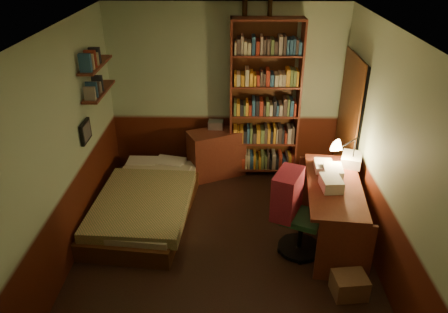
{
  "coord_description": "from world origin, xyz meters",
  "views": [
    {
      "loc": [
        0.08,
        -4.29,
        3.45
      ],
      "look_at": [
        0.0,
        0.25,
        1.1
      ],
      "focal_mm": 35.0,
      "sensor_mm": 36.0,
      "label": 1
    }
  ],
  "objects_px": {
    "bookshelf": "(265,101)",
    "dresser": "(216,153)",
    "bed": "(145,194)",
    "desk_lamp": "(355,147)",
    "cardboard_box_b": "(349,285)",
    "desk": "(331,212)",
    "office_chair": "(302,215)",
    "mini_stereo": "(216,125)"
  },
  "relations": [
    {
      "from": "bookshelf",
      "to": "dresser",
      "type": "bearing_deg",
      "value": -174.55
    },
    {
      "from": "bed",
      "to": "desk_lamp",
      "type": "distance_m",
      "value": 2.79
    },
    {
      "from": "desk_lamp",
      "to": "cardboard_box_b",
      "type": "height_order",
      "value": "desk_lamp"
    },
    {
      "from": "desk_lamp",
      "to": "desk",
      "type": "bearing_deg",
      "value": -132.91
    },
    {
      "from": "office_chair",
      "to": "desk",
      "type": "bearing_deg",
      "value": 52.88
    },
    {
      "from": "bed",
      "to": "bookshelf",
      "type": "height_order",
      "value": "bookshelf"
    },
    {
      "from": "desk",
      "to": "bed",
      "type": "bearing_deg",
      "value": 173.79
    },
    {
      "from": "dresser",
      "to": "desk_lamp",
      "type": "relative_size",
      "value": 1.6
    },
    {
      "from": "bed",
      "to": "desk_lamp",
      "type": "bearing_deg",
      "value": 4.82
    },
    {
      "from": "desk_lamp",
      "to": "cardboard_box_b",
      "type": "bearing_deg",
      "value": -109.56
    },
    {
      "from": "bed",
      "to": "office_chair",
      "type": "bearing_deg",
      "value": -14.12
    },
    {
      "from": "office_chair",
      "to": "cardboard_box_b",
      "type": "bearing_deg",
      "value": -35.7
    },
    {
      "from": "bed",
      "to": "bookshelf",
      "type": "relative_size",
      "value": 0.88
    },
    {
      "from": "bed",
      "to": "desk",
      "type": "bearing_deg",
      "value": -6.24
    },
    {
      "from": "mini_stereo",
      "to": "dresser",
      "type": "bearing_deg",
      "value": -82.4
    },
    {
      "from": "office_chair",
      "to": "dresser",
      "type": "bearing_deg",
      "value": 143.77
    },
    {
      "from": "office_chair",
      "to": "cardboard_box_b",
      "type": "xyz_separation_m",
      "value": [
        0.43,
        -0.72,
        -0.39
      ]
    },
    {
      "from": "mini_stereo",
      "to": "cardboard_box_b",
      "type": "xyz_separation_m",
      "value": [
        1.5,
        -2.69,
        -0.68
      ]
    },
    {
      "from": "cardboard_box_b",
      "to": "bookshelf",
      "type": "bearing_deg",
      "value": 106.23
    },
    {
      "from": "bed",
      "to": "desk",
      "type": "relative_size",
      "value": 1.4
    },
    {
      "from": "dresser",
      "to": "desk_lamp",
      "type": "height_order",
      "value": "desk_lamp"
    },
    {
      "from": "dresser",
      "to": "mini_stereo",
      "type": "bearing_deg",
      "value": 69.36
    },
    {
      "from": "cardboard_box_b",
      "to": "bed",
      "type": "bearing_deg",
      "value": 148.89
    },
    {
      "from": "dresser",
      "to": "bookshelf",
      "type": "xyz_separation_m",
      "value": [
        0.72,
        0.08,
        0.83
      ]
    },
    {
      "from": "bookshelf",
      "to": "desk",
      "type": "distance_m",
      "value": 2.03
    },
    {
      "from": "bed",
      "to": "cardboard_box_b",
      "type": "relative_size",
      "value": 6.08
    },
    {
      "from": "desk",
      "to": "desk_lamp",
      "type": "distance_m",
      "value": 0.87
    },
    {
      "from": "mini_stereo",
      "to": "office_chair",
      "type": "bearing_deg",
      "value": -57.86
    },
    {
      "from": "bed",
      "to": "desk",
      "type": "xyz_separation_m",
      "value": [
        2.37,
        -0.52,
        0.09
      ]
    },
    {
      "from": "bookshelf",
      "to": "desk",
      "type": "height_order",
      "value": "bookshelf"
    },
    {
      "from": "desk",
      "to": "cardboard_box_b",
      "type": "relative_size",
      "value": 4.34
    },
    {
      "from": "mini_stereo",
      "to": "cardboard_box_b",
      "type": "distance_m",
      "value": 3.15
    },
    {
      "from": "dresser",
      "to": "office_chair",
      "type": "height_order",
      "value": "office_chair"
    },
    {
      "from": "mini_stereo",
      "to": "desk_lamp",
      "type": "xyz_separation_m",
      "value": [
        1.77,
        -1.3,
        0.26
      ]
    },
    {
      "from": "bookshelf",
      "to": "desk_lamp",
      "type": "distance_m",
      "value": 1.64
    },
    {
      "from": "bed",
      "to": "cardboard_box_b",
      "type": "height_order",
      "value": "bed"
    },
    {
      "from": "desk",
      "to": "mini_stereo",
      "type": "bearing_deg",
      "value": 135.94
    },
    {
      "from": "mini_stereo",
      "to": "bookshelf",
      "type": "xyz_separation_m",
      "value": [
        0.73,
        -0.04,
        0.4
      ]
    },
    {
      "from": "mini_stereo",
      "to": "desk",
      "type": "bearing_deg",
      "value": -46.8
    },
    {
      "from": "bookshelf",
      "to": "desk",
      "type": "bearing_deg",
      "value": -68.28
    },
    {
      "from": "dresser",
      "to": "cardboard_box_b",
      "type": "height_order",
      "value": "dresser"
    },
    {
      "from": "dresser",
      "to": "desk",
      "type": "relative_size",
      "value": 0.56
    }
  ]
}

